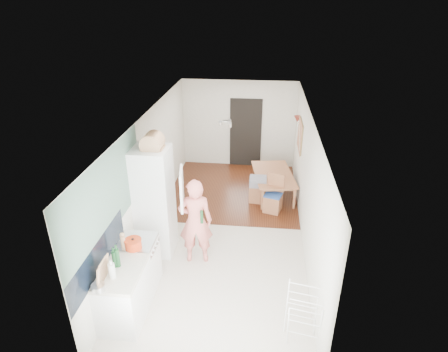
% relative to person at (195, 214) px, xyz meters
% --- Properties ---
extents(room_shell, '(3.20, 7.00, 2.50)m').
position_rel_person_xyz_m(room_shell, '(0.45, 1.02, 0.25)').
color(room_shell, beige).
rests_on(room_shell, ground).
extents(floor, '(3.20, 7.00, 0.01)m').
position_rel_person_xyz_m(floor, '(0.45, 1.02, -1.00)').
color(floor, beige).
rests_on(floor, ground).
extents(wood_floor_overlay, '(3.20, 3.30, 0.01)m').
position_rel_person_xyz_m(wood_floor_overlay, '(0.45, 2.87, -1.00)').
color(wood_floor_overlay, '#532711').
rests_on(wood_floor_overlay, room_shell).
extents(sage_wall_panel, '(0.02, 3.00, 1.30)m').
position_rel_person_xyz_m(sage_wall_panel, '(-1.14, -0.98, 0.85)').
color(sage_wall_panel, slate).
rests_on(sage_wall_panel, room_shell).
extents(tile_splashback, '(0.02, 1.90, 0.50)m').
position_rel_person_xyz_m(tile_splashback, '(-1.13, -1.53, 0.15)').
color(tile_splashback, black).
rests_on(tile_splashback, room_shell).
extents(doorway_recess, '(0.90, 0.04, 2.00)m').
position_rel_person_xyz_m(doorway_recess, '(0.65, 4.50, -0.00)').
color(doorway_recess, black).
rests_on(doorway_recess, room_shell).
extents(base_cabinet, '(0.60, 0.90, 0.86)m').
position_rel_person_xyz_m(base_cabinet, '(-0.85, -1.53, -0.57)').
color(base_cabinet, white).
rests_on(base_cabinet, room_shell).
extents(worktop, '(0.62, 0.92, 0.06)m').
position_rel_person_xyz_m(worktop, '(-0.85, -1.53, -0.11)').
color(worktop, beige).
rests_on(worktop, room_shell).
extents(range_cooker, '(0.60, 0.60, 0.88)m').
position_rel_person_xyz_m(range_cooker, '(-0.85, -0.78, -0.56)').
color(range_cooker, white).
rests_on(range_cooker, room_shell).
extents(cooker_top, '(0.60, 0.60, 0.04)m').
position_rel_person_xyz_m(cooker_top, '(-0.85, -0.78, -0.10)').
color(cooker_top, silver).
rests_on(cooker_top, room_shell).
extents(fridge_housing, '(0.66, 0.66, 2.15)m').
position_rel_person_xyz_m(fridge_housing, '(-0.82, 0.24, 0.07)').
color(fridge_housing, white).
rests_on(fridge_housing, room_shell).
extents(fridge_door, '(0.14, 0.56, 0.70)m').
position_rel_person_xyz_m(fridge_door, '(-0.21, -0.06, 0.55)').
color(fridge_door, white).
rests_on(fridge_door, room_shell).
extents(fridge_interior, '(0.02, 0.52, 0.66)m').
position_rel_person_xyz_m(fridge_interior, '(-0.51, 0.24, 0.55)').
color(fridge_interior, white).
rests_on(fridge_interior, room_shell).
extents(pinboard, '(0.03, 0.90, 0.70)m').
position_rel_person_xyz_m(pinboard, '(2.03, 2.92, 0.55)').
color(pinboard, tan).
rests_on(pinboard, room_shell).
extents(pinboard_frame, '(0.00, 0.94, 0.74)m').
position_rel_person_xyz_m(pinboard_frame, '(2.02, 2.92, 0.55)').
color(pinboard_frame, '#9B6741').
rests_on(pinboard_frame, room_shell).
extents(wall_sconce, '(0.18, 0.18, 0.16)m').
position_rel_person_xyz_m(wall_sconce, '(1.99, 3.57, 0.75)').
color(wall_sconce, maroon).
rests_on(wall_sconce, room_shell).
extents(person, '(0.79, 0.58, 2.01)m').
position_rel_person_xyz_m(person, '(0.00, 0.00, 0.00)').
color(person, '#E3756B').
rests_on(person, floor).
extents(dining_table, '(1.00, 1.51, 0.49)m').
position_rel_person_xyz_m(dining_table, '(1.48, 2.76, -0.76)').
color(dining_table, '#9B6741').
rests_on(dining_table, floor).
extents(dining_chair, '(0.47, 0.47, 0.89)m').
position_rel_person_xyz_m(dining_chair, '(1.45, 1.94, -0.56)').
color(dining_chair, '#9B6741').
rests_on(dining_chair, floor).
extents(stool, '(0.37, 0.37, 0.44)m').
position_rel_person_xyz_m(stool, '(1.06, 2.37, -0.78)').
color(stool, '#9B6741').
rests_on(stool, floor).
extents(grey_drape, '(0.40, 0.40, 0.18)m').
position_rel_person_xyz_m(grey_drape, '(1.08, 2.39, -0.47)').
color(grey_drape, gray).
rests_on(grey_drape, stool).
extents(drying_rack, '(0.53, 0.49, 0.89)m').
position_rel_person_xyz_m(drying_rack, '(1.83, -1.65, -0.56)').
color(drying_rack, white).
rests_on(drying_rack, floor).
extents(bread_bin, '(0.44, 0.42, 0.20)m').
position_rel_person_xyz_m(bread_bin, '(-0.76, 0.25, 1.25)').
color(bread_bin, tan).
rests_on(bread_bin, fridge_housing).
extents(red_casserole, '(0.31, 0.31, 0.16)m').
position_rel_person_xyz_m(red_casserole, '(-0.83, -0.98, -0.00)').
color(red_casserole, red).
rests_on(red_casserole, cooker_top).
extents(steel_pan, '(0.23, 0.23, 0.09)m').
position_rel_person_xyz_m(steel_pan, '(-1.00, -1.95, -0.04)').
color(steel_pan, silver).
rests_on(steel_pan, worktop).
extents(held_bottle, '(0.05, 0.05, 0.25)m').
position_rel_person_xyz_m(held_bottle, '(0.15, -0.18, 0.07)').
color(held_bottle, '#153D1D').
rests_on(held_bottle, person).
extents(bottle_a, '(0.07, 0.07, 0.27)m').
position_rel_person_xyz_m(bottle_a, '(-0.95, -1.45, 0.05)').
color(bottle_a, '#153D1D').
rests_on(bottle_a, worktop).
extents(bottle_b, '(0.08, 0.08, 0.31)m').
position_rel_person_xyz_m(bottle_b, '(-0.91, -1.43, 0.07)').
color(bottle_b, '#153D1D').
rests_on(bottle_b, worktop).
extents(bottle_c, '(0.12, 0.12, 0.24)m').
position_rel_person_xyz_m(bottle_c, '(-0.90, -1.68, 0.03)').
color(bottle_c, silver).
rests_on(bottle_c, worktop).
extents(pepper_mill_front, '(0.08, 0.08, 0.23)m').
position_rel_person_xyz_m(pepper_mill_front, '(-0.99, -1.00, 0.03)').
color(pepper_mill_front, tan).
rests_on(pepper_mill_front, worktop).
extents(pepper_mill_back, '(0.08, 0.08, 0.23)m').
position_rel_person_xyz_m(pepper_mill_back, '(-0.97, -1.00, 0.03)').
color(pepper_mill_back, tan).
rests_on(pepper_mill_back, worktop).
extents(chopping_boards, '(0.12, 0.27, 0.37)m').
position_rel_person_xyz_m(chopping_boards, '(-0.98, -1.78, 0.10)').
color(chopping_boards, tan).
rests_on(chopping_boards, worktop).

